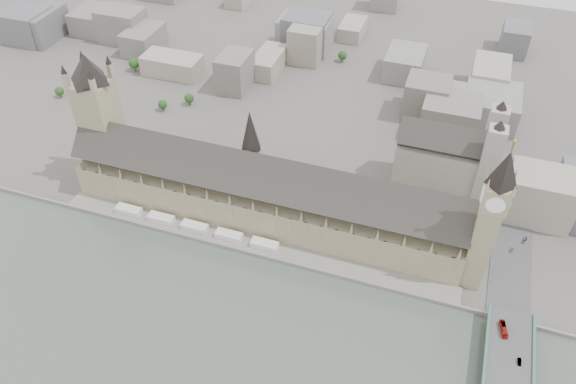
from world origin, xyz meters
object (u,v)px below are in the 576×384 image
(palace_of_westminster, at_px, (264,193))
(elizabeth_tower, at_px, (491,213))
(red_bus_north, at_px, (504,329))
(victoria_tower, at_px, (99,114))
(car_silver, at_px, (519,362))
(westminster_abbey, at_px, (448,158))
(car_approach, at_px, (524,240))

(palace_of_westminster, xyz_separation_m, elizabeth_tower, (138.00, -11.70, 35.38))
(palace_of_westminster, height_order, red_bus_north, palace_of_westminster)
(elizabeth_tower, height_order, victoria_tower, elizabeth_tower)
(palace_of_westminster, xyz_separation_m, red_bus_north, (157.85, -50.13, -10.87))
(red_bus_north, height_order, car_silver, red_bus_north)
(westminster_abbey, distance_m, red_bus_north, 134.58)
(red_bus_north, relative_size, car_silver, 2.45)
(westminster_abbey, xyz_separation_m, car_silver, (55.91, -142.88, -14.07))
(palace_of_westminster, relative_size, victoria_tower, 2.65)
(westminster_abbey, bearing_deg, car_approach, -42.50)
(palace_of_westminster, xyz_separation_m, car_silver, (166.84, -67.58, -11.69))
(victoria_tower, xyz_separation_m, car_silver, (288.84, -73.88, -44.19))
(red_bus_north, xyz_separation_m, car_approach, (9.25, 73.95, -0.76))
(palace_of_westminster, distance_m, victoria_tower, 126.41)
(car_approach, bearing_deg, car_silver, -69.73)
(westminster_abbey, height_order, car_silver, westminster_abbey)
(car_silver, bearing_deg, victoria_tower, 162.70)
(red_bus_north, distance_m, car_silver, 19.64)
(palace_of_westminster, relative_size, car_approach, 46.60)
(palace_of_westminster, relative_size, car_silver, 57.05)
(palace_of_westminster, bearing_deg, car_silver, -22.05)
(victoria_tower, xyz_separation_m, car_approach, (289.10, 17.52, -44.13))
(elizabeth_tower, distance_m, victoria_tower, 260.64)
(westminster_abbey, height_order, car_approach, westminster_abbey)
(westminster_abbey, height_order, red_bus_north, westminster_abbey)
(westminster_abbey, bearing_deg, car_silver, -68.63)
(elizabeth_tower, xyz_separation_m, victoria_tower, (-260.00, 18.00, -2.88))
(victoria_tower, height_order, red_bus_north, victoria_tower)
(victoria_tower, xyz_separation_m, westminster_abbey, (232.92, 69.00, -30.12))
(victoria_tower, distance_m, westminster_abbey, 244.79)
(car_silver, bearing_deg, car_approach, 86.89)
(elizabeth_tower, bearing_deg, car_approach, 50.67)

